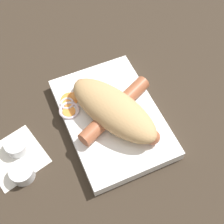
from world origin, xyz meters
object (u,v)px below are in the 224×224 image
Objects in this scene: bread_roll at (113,110)px; sausage at (115,110)px; condiment_cup_near at (17,146)px; condiment_cup_far at (22,173)px; food_tray at (112,118)px.

bread_roll is 1.11× the size of sausage.
condiment_cup_near is 1.00× the size of condiment_cup_far.
bread_roll is at bearing -96.62° from condiment_cup_near.
bread_roll is 4.86× the size of condiment_cup_near.
sausage reaches higher than food_tray.
food_tray is 5.96× the size of condiment_cup_far.
bread_roll is at bearing 128.32° from sausage.
sausage is (-0.00, -0.01, 0.03)m from food_tray.
food_tray is 1.36× the size of sausage.
bread_roll reaches higher than condiment_cup_near.
condiment_cup_near is at bearing 85.24° from food_tray.
food_tray is 0.19m from condiment_cup_near.
condiment_cup_near is at bearing 83.38° from bread_roll.
condiment_cup_near is (0.02, 0.19, -0.00)m from food_tray.
condiment_cup_far is at bearing 101.85° from food_tray.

